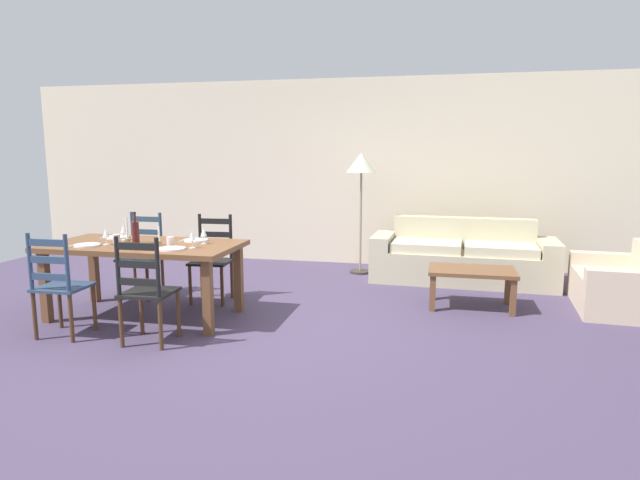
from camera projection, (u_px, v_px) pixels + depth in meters
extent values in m
cube|color=#463A55|center=(257.00, 330.00, 5.06)|extent=(9.60, 9.60, 0.02)
cube|color=beige|center=(329.00, 172.00, 8.02)|extent=(9.60, 0.16, 2.70)
cube|color=brown|center=(143.00, 246.00, 5.35)|extent=(1.90, 0.96, 0.05)
cube|color=brown|center=(45.00, 287.00, 5.22)|extent=(0.08, 0.08, 0.70)
cube|color=brown|center=(208.00, 297.00, 4.86)|extent=(0.08, 0.08, 0.70)
cube|color=brown|center=(94.00, 271.00, 5.96)|extent=(0.08, 0.08, 0.70)
cube|color=brown|center=(239.00, 278.00, 5.59)|extent=(0.08, 0.08, 0.70)
cube|color=navy|center=(63.00, 287.00, 4.84)|extent=(0.43, 0.41, 0.03)
cylinder|color=#52341F|center=(60.00, 305.00, 5.08)|extent=(0.04, 0.04, 0.43)
cylinder|color=#52341F|center=(94.00, 307.00, 5.01)|extent=(0.04, 0.04, 0.43)
cylinder|color=#52341F|center=(35.00, 316.00, 4.75)|extent=(0.04, 0.04, 0.43)
cylinder|color=#52341F|center=(71.00, 318.00, 4.68)|extent=(0.04, 0.04, 0.43)
cylinder|color=navy|center=(30.00, 261.00, 4.67)|extent=(0.04, 0.04, 0.50)
cylinder|color=navy|center=(67.00, 263.00, 4.60)|extent=(0.04, 0.04, 0.50)
cube|color=navy|center=(49.00, 277.00, 4.65)|extent=(0.38, 0.04, 0.06)
cube|color=navy|center=(48.00, 260.00, 4.63)|extent=(0.38, 0.04, 0.06)
cube|color=navy|center=(47.00, 243.00, 4.61)|extent=(0.38, 0.04, 0.06)
cube|color=black|center=(149.00, 292.00, 4.66)|extent=(0.43, 0.41, 0.03)
cylinder|color=#52341F|center=(142.00, 311.00, 4.89)|extent=(0.04, 0.04, 0.43)
cylinder|color=#52341F|center=(178.00, 313.00, 4.82)|extent=(0.04, 0.04, 0.43)
cylinder|color=#52341F|center=(121.00, 323.00, 4.56)|extent=(0.04, 0.04, 0.43)
cylinder|color=#52341F|center=(161.00, 325.00, 4.50)|extent=(0.04, 0.04, 0.43)
cylinder|color=black|center=(118.00, 266.00, 4.48)|extent=(0.04, 0.04, 0.50)
cylinder|color=black|center=(158.00, 268.00, 4.42)|extent=(0.04, 0.04, 0.50)
cube|color=black|center=(138.00, 282.00, 4.47)|extent=(0.38, 0.04, 0.06)
cube|color=black|center=(137.00, 264.00, 4.45)|extent=(0.38, 0.04, 0.06)
cube|color=black|center=(136.00, 247.00, 4.42)|extent=(0.38, 0.04, 0.06)
cube|color=#2F4557|center=(140.00, 259.00, 6.14)|extent=(0.42, 0.40, 0.03)
cylinder|color=#52341F|center=(148.00, 282.00, 5.97)|extent=(0.04, 0.04, 0.43)
cylinder|color=#52341F|center=(118.00, 281.00, 6.05)|extent=(0.04, 0.04, 0.43)
cylinder|color=#52341F|center=(163.00, 276.00, 6.30)|extent=(0.04, 0.04, 0.43)
cylinder|color=#52341F|center=(135.00, 274.00, 6.38)|extent=(0.04, 0.04, 0.43)
cylinder|color=#2F4557|center=(161.00, 234.00, 6.22)|extent=(0.04, 0.04, 0.50)
cylinder|color=#2F4557|center=(133.00, 233.00, 6.30)|extent=(0.04, 0.04, 0.50)
cube|color=#2F4557|center=(147.00, 245.00, 6.28)|extent=(0.38, 0.03, 0.06)
cube|color=#2F4557|center=(146.00, 232.00, 6.26)|extent=(0.38, 0.03, 0.06)
cube|color=#2F4557|center=(146.00, 219.00, 6.23)|extent=(0.38, 0.03, 0.06)
cube|color=black|center=(211.00, 262.00, 5.94)|extent=(0.45, 0.43, 0.03)
cylinder|color=#52341F|center=(222.00, 287.00, 5.79)|extent=(0.04, 0.04, 0.43)
cylinder|color=#52341F|center=(190.00, 285.00, 5.84)|extent=(0.04, 0.04, 0.43)
cylinder|color=#52341F|center=(232.00, 279.00, 6.12)|extent=(0.04, 0.04, 0.43)
cylinder|color=#52341F|center=(202.00, 278.00, 6.17)|extent=(0.04, 0.04, 0.43)
cylinder|color=black|center=(231.00, 237.00, 6.04)|extent=(0.04, 0.04, 0.50)
cylinder|color=black|center=(200.00, 236.00, 6.10)|extent=(0.04, 0.04, 0.50)
cube|color=black|center=(216.00, 248.00, 6.09)|extent=(0.38, 0.05, 0.06)
cube|color=black|center=(215.00, 234.00, 6.06)|extent=(0.38, 0.05, 0.06)
cube|color=black|center=(215.00, 221.00, 6.04)|extent=(0.38, 0.05, 0.06)
cylinder|color=white|center=(87.00, 245.00, 5.20)|extent=(0.24, 0.24, 0.02)
cube|color=silver|center=(74.00, 245.00, 5.23)|extent=(0.02, 0.17, 0.01)
cylinder|color=white|center=(172.00, 249.00, 5.00)|extent=(0.24, 0.24, 0.02)
cube|color=silver|center=(158.00, 249.00, 5.04)|extent=(0.03, 0.17, 0.01)
cylinder|color=white|center=(117.00, 237.00, 5.68)|extent=(0.24, 0.24, 0.02)
cube|color=silver|center=(105.00, 237.00, 5.71)|extent=(0.02, 0.17, 0.01)
cylinder|color=white|center=(196.00, 240.00, 5.48)|extent=(0.24, 0.24, 0.02)
cube|color=silver|center=(183.00, 240.00, 5.52)|extent=(0.03, 0.17, 0.01)
cylinder|color=#471919|center=(136.00, 233.00, 5.32)|extent=(0.07, 0.07, 0.22)
cylinder|color=#471919|center=(135.00, 218.00, 5.29)|extent=(0.02, 0.02, 0.08)
cylinder|color=black|center=(134.00, 213.00, 5.29)|extent=(0.03, 0.03, 0.02)
cylinder|color=white|center=(107.00, 244.00, 5.28)|extent=(0.06, 0.06, 0.01)
cylinder|color=white|center=(107.00, 241.00, 5.27)|extent=(0.01, 0.01, 0.07)
cone|color=white|center=(106.00, 233.00, 5.26)|extent=(0.06, 0.06, 0.08)
cylinder|color=white|center=(192.00, 248.00, 5.08)|extent=(0.06, 0.06, 0.01)
cylinder|color=white|center=(192.00, 244.00, 5.08)|extent=(0.01, 0.01, 0.07)
cone|color=white|center=(192.00, 236.00, 5.06)|extent=(0.06, 0.06, 0.08)
cylinder|color=white|center=(124.00, 240.00, 5.55)|extent=(0.06, 0.06, 0.01)
cylinder|color=white|center=(124.00, 236.00, 5.55)|extent=(0.01, 0.01, 0.07)
cone|color=white|center=(123.00, 229.00, 5.53)|extent=(0.06, 0.06, 0.08)
cylinder|color=white|center=(204.00, 243.00, 5.33)|extent=(0.06, 0.06, 0.01)
cylinder|color=white|center=(204.00, 240.00, 5.32)|extent=(0.01, 0.01, 0.07)
cone|color=white|center=(204.00, 232.00, 5.31)|extent=(0.06, 0.06, 0.08)
cylinder|color=beige|center=(170.00, 242.00, 5.19)|extent=(0.07, 0.07, 0.09)
cylinder|color=beige|center=(117.00, 239.00, 5.35)|extent=(0.07, 0.07, 0.09)
cylinder|color=#998C66|center=(128.00, 241.00, 5.40)|extent=(0.05, 0.05, 0.04)
cylinder|color=white|center=(127.00, 228.00, 5.38)|extent=(0.02, 0.02, 0.22)
cylinder|color=#998C66|center=(159.00, 243.00, 5.26)|extent=(0.05, 0.05, 0.04)
cylinder|color=white|center=(159.00, 234.00, 5.24)|extent=(0.02, 0.02, 0.14)
cube|color=#C1B896|center=(462.00, 267.00, 6.87)|extent=(1.83, 0.88, 0.40)
cube|color=#C1B896|center=(463.00, 247.00, 7.12)|extent=(1.81, 0.28, 0.80)
cube|color=#C1B896|center=(548.00, 264.00, 6.59)|extent=(0.27, 0.81, 0.58)
cube|color=#C1B896|center=(383.00, 256.00, 7.12)|extent=(0.27, 0.81, 0.58)
cube|color=beige|center=(500.00, 249.00, 6.67)|extent=(0.89, 0.68, 0.12)
cube|color=beige|center=(427.00, 246.00, 6.90)|extent=(0.89, 0.68, 0.12)
cube|color=brown|center=(472.00, 271.00, 5.72)|extent=(0.90, 0.56, 0.04)
cube|color=brown|center=(433.00, 293.00, 5.62)|extent=(0.06, 0.06, 0.38)
cube|color=brown|center=(513.00, 298.00, 5.45)|extent=(0.06, 0.06, 0.38)
cube|color=brown|center=(433.00, 283.00, 6.06)|extent=(0.06, 0.06, 0.38)
cube|color=brown|center=(508.00, 287.00, 5.89)|extent=(0.06, 0.06, 0.38)
cube|color=beige|center=(617.00, 292.00, 5.67)|extent=(0.86, 0.86, 0.38)
cube|color=beige|center=(629.00, 297.00, 5.20)|extent=(0.81, 0.24, 0.52)
cube|color=beige|center=(607.00, 275.00, 6.12)|extent=(0.81, 0.24, 0.52)
cylinder|color=#332D28|center=(360.00, 272.00, 7.43)|extent=(0.28, 0.28, 0.03)
cylinder|color=gray|center=(361.00, 222.00, 7.32)|extent=(0.03, 0.03, 1.35)
cone|color=beige|center=(361.00, 163.00, 7.19)|extent=(0.40, 0.40, 0.26)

